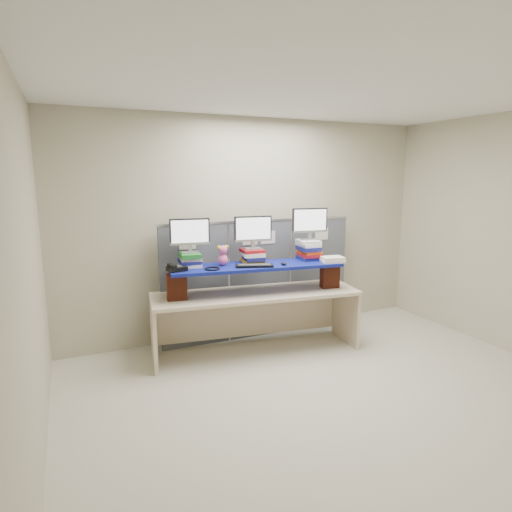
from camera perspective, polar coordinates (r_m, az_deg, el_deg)
name	(u,v)px	position (r m, az deg, el deg)	size (l,w,h in m)	color
room	(343,253)	(3.88, 11.49, 0.46)	(5.00, 4.00, 2.80)	#B8B197
cubicle_partition	(260,278)	(5.52, 0.52, -2.98)	(2.60, 0.06, 1.53)	#464A52
desk	(256,304)	(5.05, 0.00, -6.46)	(2.48, 1.01, 0.73)	beige
brick_pier_left	(177,287)	(4.75, -10.53, -4.05)	(0.22, 0.12, 0.29)	maroon
brick_pier_right	(330,276)	(5.26, 9.81, -2.61)	(0.22, 0.12, 0.29)	maroon
blue_board	(256,266)	(4.94, 0.00, -1.35)	(1.98, 0.50, 0.04)	#0C086E
book_stack_left	(190,260)	(4.88, -8.75, -0.47)	(0.27, 0.31, 0.15)	white
book_stack_center	(253,256)	(5.03, -0.42, 0.02)	(0.29, 0.33, 0.16)	gold
book_stack_right	(309,250)	(5.26, 7.05, 0.85)	(0.29, 0.33, 0.24)	navy
monitor_left	(190,233)	(4.83, -8.82, 2.99)	(0.45, 0.15, 0.39)	#9D9DA2
monitor_center	(253,230)	(4.98, -0.40, 3.43)	(0.45, 0.15, 0.39)	#9D9DA2
monitor_right	(310,222)	(5.21, 7.17, 4.53)	(0.45, 0.15, 0.39)	#9D9DA2
keyboard	(254,266)	(4.81, -0.21, -1.29)	(0.44, 0.27, 0.03)	black
mouse	(284,264)	(4.91, 3.72, -1.03)	(0.05, 0.10, 0.03)	black
desk_phone	(176,268)	(4.68, -10.59, -1.62)	(0.22, 0.20, 0.08)	black
headset	(212,269)	(4.70, -5.87, -1.68)	(0.17, 0.17, 0.02)	black
plush_toy	(223,255)	(4.87, -4.44, 0.11)	(0.14, 0.10, 0.23)	#EA5995
binder_stack	(332,259)	(5.15, 10.15, -0.45)	(0.30, 0.26, 0.06)	#EBE4C8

